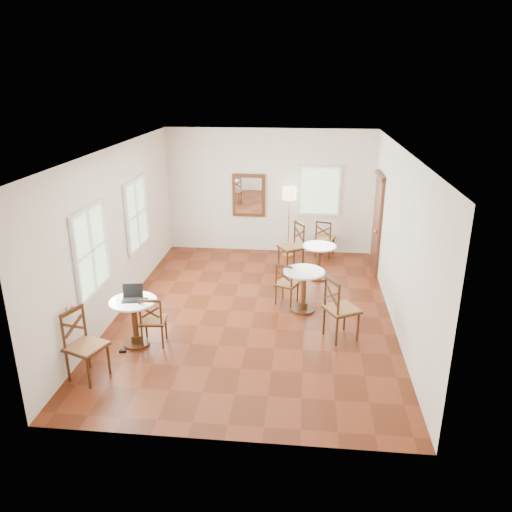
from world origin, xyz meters
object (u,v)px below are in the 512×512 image
Objects in this scene: chair_back_b at (292,246)px; power_adapter at (123,351)px; chair_near_a at (153,320)px; navy_mug at (137,291)px; cafe_table_near at (134,317)px; mouse at (145,299)px; cafe_table_mid at (304,286)px; chair_mid_b at (340,309)px; water_glass at (118,298)px; chair_mid_a at (287,283)px; chair_back_a at (325,238)px; laptop at (133,296)px; cafe_table_back at (319,258)px; chair_near_b at (85,345)px; floor_lamp at (289,198)px.

chair_back_b is 10.81× the size of power_adapter.
navy_mug is (-0.30, 0.20, 0.41)m from chair_near_a.
mouse is at bearing 14.00° from cafe_table_near.
chair_mid_b is (0.61, -0.96, 0.04)m from cafe_table_mid.
mouse is (-0.10, 0.01, 0.38)m from chair_near_a.
chair_back_b is at bearing 54.46° from water_glass.
chair_mid_a is at bearing 39.45° from power_adapter.
laptop is at bearing 72.52° from chair_back_a.
chair_mid_b reaches higher than cafe_table_back.
chair_near_b is 6.60m from chair_back_a.
chair_mid_b is at bearing 13.46° from power_adapter.
floor_lamp is at bearing -66.04° from chair_mid_a.
floor_lamp is at bearing 63.07° from power_adapter.
cafe_table_back is 4.65m from power_adapter.
chair_near_a is 4.20m from chair_back_b.
floor_lamp is 13.11× the size of navy_mug.
cafe_table_near reaches higher than cafe_table_back.
chair_back_b is 11.83× the size of water_glass.
mouse is at bearing -44.50° from navy_mug.
chair_mid_a reaches higher than cafe_table_back.
cafe_table_near is 0.73× the size of chair_mid_b.
cafe_table_mid is at bearing -23.73° from chair_back_b.
cafe_table_mid is 3.33m from water_glass.
cafe_table_mid is 1.06× the size of cafe_table_back.
chair_near_b is at bearing -115.45° from mouse.
chair_mid_a is at bearing -23.70° from chair_near_b.
chair_near_b is 10.66× the size of mouse.
chair_mid_a is 9.29× the size of water_glass.
chair_back_b is (-0.90, 3.11, -0.01)m from chair_mid_b.
cafe_table_back is 0.82× the size of chair_back_a.
chair_mid_a is 1.87m from chair_back_b.
chair_back_a is 5.42m from mouse.
chair_near_a is (-2.71, -3.08, -0.04)m from cafe_table_back.
chair_mid_a is 3.21m from water_glass.
chair_mid_a reaches higher than power_adapter.
chair_back_b reaches higher than cafe_table_back.
water_glass is (-3.54, -0.59, 0.30)m from chair_mid_b.
chair_near_b is 4.01m from chair_mid_b.
chair_mid_b reaches higher than chair_back_b.
mouse is 0.91m from power_adapter.
cafe_table_near is 7.99× the size of power_adapter.
chair_near_b is at bearing -112.03° from cafe_table_near.
chair_near_b is 0.91m from power_adapter.
cafe_table_mid is 0.87× the size of chair_back_a.
navy_mug is at bearing -154.58° from cafe_table_mid.
mouse is at bearing -12.97° from laptop.
chair_back_b reaches higher than water_glass.
chair_mid_a is at bearing 37.26° from cafe_table_near.
chair_mid_b reaches higher than mouse.
chair_mid_b reaches higher than water_glass.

